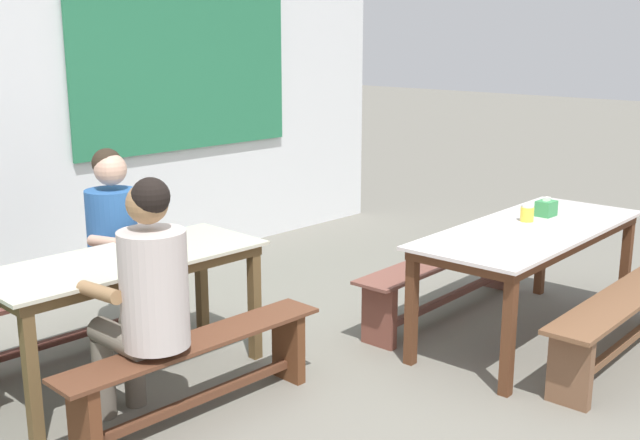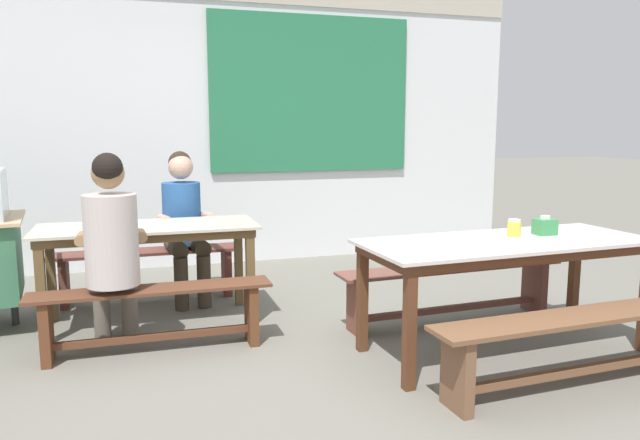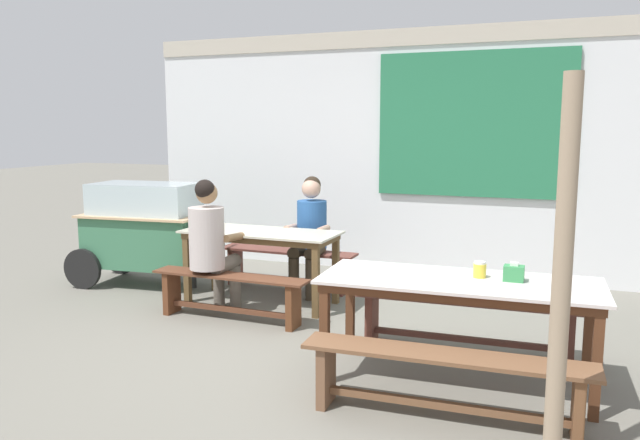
% 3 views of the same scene
% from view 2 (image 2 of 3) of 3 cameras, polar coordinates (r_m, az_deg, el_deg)
% --- Properties ---
extents(ground_plane, '(40.00, 40.00, 0.00)m').
position_cam_2_polar(ground_plane, '(3.83, -1.03, -13.25)').
color(ground_plane, slate).
extents(backdrop_wall, '(6.40, 0.23, 2.87)m').
position_cam_2_polar(backdrop_wall, '(6.45, -8.45, 9.33)').
color(backdrop_wall, silver).
rests_on(backdrop_wall, ground_plane).
extents(dining_table_far, '(1.56, 0.66, 0.73)m').
position_cam_2_polar(dining_table_far, '(4.57, -15.82, -1.49)').
color(dining_table_far, beige).
rests_on(dining_table_far, ground_plane).
extents(dining_table_near, '(1.89, 0.82, 0.73)m').
position_cam_2_polar(dining_table_near, '(4.02, 17.08, -2.77)').
color(dining_table_near, silver).
rests_on(dining_table_near, ground_plane).
extents(bench_far_back, '(1.54, 0.30, 0.42)m').
position_cam_2_polar(bench_far_back, '(5.25, -15.82, -4.26)').
color(bench_far_back, brown).
rests_on(bench_far_back, ground_plane).
extents(bench_far_front, '(1.51, 0.27, 0.42)m').
position_cam_2_polar(bench_far_front, '(4.05, -15.36, -8.27)').
color(bench_far_front, brown).
rests_on(bench_far_front, ground_plane).
extents(bench_near_back, '(1.76, 0.35, 0.42)m').
position_cam_2_polar(bench_near_back, '(4.60, 12.18, -6.02)').
color(bench_near_back, brown).
rests_on(bench_near_back, ground_plane).
extents(bench_near_front, '(1.73, 0.35, 0.42)m').
position_cam_2_polar(bench_near_front, '(3.66, 22.75, -10.28)').
color(bench_near_front, brown).
rests_on(bench_near_front, ground_plane).
extents(person_center_facing, '(0.45, 0.57, 1.23)m').
position_cam_2_polar(person_center_facing, '(5.11, -12.66, 0.18)').
color(person_center_facing, '#413728').
rests_on(person_center_facing, ground_plane).
extents(person_left_back_turned, '(0.44, 0.57, 1.28)m').
position_cam_2_polar(person_left_back_turned, '(4.01, -18.94, -2.10)').
color(person_left_back_turned, '#6C6357').
rests_on(person_left_back_turned, ground_plane).
extents(tissue_box, '(0.13, 0.10, 0.13)m').
position_cam_2_polar(tissue_box, '(4.27, 20.32, -0.58)').
color(tissue_box, '#388D4F').
rests_on(tissue_box, dining_table_near).
extents(condiment_jar, '(0.09, 0.09, 0.11)m').
position_cam_2_polar(condiment_jar, '(4.15, 17.74, -0.70)').
color(condiment_jar, yellow).
rests_on(condiment_jar, dining_table_near).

